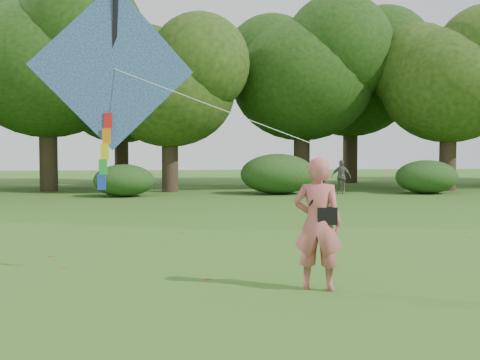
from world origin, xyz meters
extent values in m
plane|color=#265114|center=(0.00, 0.00, 0.00)|extent=(100.00, 100.00, 0.00)
imported|color=#C65D5D|center=(0.37, -0.91, 1.00)|extent=(0.85, 0.70, 1.99)
imported|color=slate|center=(5.95, 17.66, 0.79)|extent=(1.00, 0.75, 1.58)
cube|color=black|center=(0.49, -0.94, 1.11)|extent=(0.30, 0.20, 0.26)
cylinder|color=black|center=(0.37, -0.95, 1.50)|extent=(0.33, 0.14, 0.47)
cube|color=#243C9E|center=(-2.76, 0.67, 3.46)|extent=(2.70, 0.68, 2.75)
cube|color=black|center=(-2.76, 0.70, 3.46)|extent=(0.23, 0.45, 2.51)
cylinder|color=white|center=(-1.07, -0.15, 2.76)|extent=(3.40, 1.64, 1.41)
cube|color=red|center=(-2.86, 0.69, 2.59)|extent=(0.14, 0.06, 0.26)
cube|color=orange|center=(-2.89, 0.69, 2.33)|extent=(0.14, 0.06, 0.26)
cube|color=yellow|center=(-2.92, 0.69, 2.07)|extent=(0.14, 0.06, 0.26)
cube|color=green|center=(-2.95, 0.69, 1.81)|extent=(0.14, 0.06, 0.26)
cube|color=blue|center=(-2.98, 0.69, 1.55)|extent=(0.14, 0.06, 0.26)
cylinder|color=#3A2D1E|center=(-8.00, 21.00, 1.92)|extent=(0.88, 0.88, 3.85)
ellipsoid|color=#1E3F11|center=(-8.00, 21.00, 6.05)|extent=(8.00, 8.00, 6.80)
cylinder|color=#3A2D1E|center=(-2.00, 20.00, 1.57)|extent=(0.80, 0.80, 3.15)
ellipsoid|color=#1E3F11|center=(-2.00, 20.00, 4.91)|extent=(6.40, 6.40, 5.44)
cylinder|color=#3A2D1E|center=(5.00, 22.00, 1.84)|extent=(0.86, 0.86, 3.67)
ellipsoid|color=#1E3F11|center=(5.00, 22.00, 5.76)|extent=(7.60, 7.60, 6.46)
cylinder|color=#3A2D1E|center=(12.00, 19.50, 1.72)|extent=(0.83, 0.83, 3.43)
ellipsoid|color=#1E3F11|center=(12.00, 19.50, 5.30)|extent=(6.80, 6.80, 5.78)
cylinder|color=#3A2D1E|center=(-5.00, 27.50, 1.75)|extent=(0.84, 0.84, 3.50)
ellipsoid|color=#1E3F11|center=(-5.00, 27.50, 5.43)|extent=(7.00, 7.00, 5.95)
cylinder|color=#3A2D1E|center=(9.00, 26.50, 2.01)|extent=(0.90, 0.90, 4.02)
ellipsoid|color=#1E3F11|center=(9.00, 26.50, 6.17)|extent=(7.80, 7.80, 6.63)
ellipsoid|color=#264919|center=(-4.00, 17.10, 0.71)|extent=(2.66, 2.09, 1.42)
ellipsoid|color=#264919|center=(3.00, 17.90, 0.94)|extent=(3.50, 2.75, 1.88)
ellipsoid|color=#264919|center=(10.00, 17.40, 0.79)|extent=(2.94, 2.31, 1.58)
cube|color=brown|center=(-4.16, 2.33, 0.00)|extent=(0.14, 0.11, 0.01)
cube|color=brown|center=(-3.38, 8.19, 0.00)|extent=(0.13, 0.14, 0.01)
cube|color=brown|center=(2.05, 7.63, 0.00)|extent=(0.09, 0.13, 0.01)
cube|color=brown|center=(5.27, 3.86, 0.00)|extent=(0.14, 0.14, 0.01)
cube|color=brown|center=(-1.23, -0.04, 0.00)|extent=(0.11, 0.14, 0.01)
cube|color=brown|center=(-0.12, 11.31, 0.00)|extent=(0.12, 0.08, 0.01)
cube|color=brown|center=(-4.19, 11.55, 0.00)|extent=(0.14, 0.12, 0.01)
cube|color=brown|center=(-3.72, 1.18, 0.00)|extent=(0.09, 0.13, 0.01)
cube|color=brown|center=(1.68, 7.25, 0.00)|extent=(0.11, 0.14, 0.01)
cube|color=brown|center=(-1.55, 5.45, 0.00)|extent=(0.13, 0.14, 0.01)
camera|label=1|loc=(-1.73, -9.66, 2.11)|focal=45.00mm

